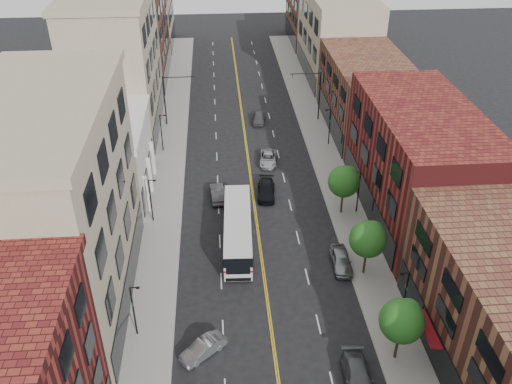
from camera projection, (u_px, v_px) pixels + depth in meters
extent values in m
cube|color=gray|center=(169.00, 169.00, 67.10)|extent=(4.00, 110.00, 0.15)
cube|color=gray|center=(328.00, 163.00, 68.42)|extent=(4.00, 110.00, 0.15)
cube|color=gray|center=(55.00, 213.00, 43.34)|extent=(10.00, 22.00, 18.00)
cube|color=silver|center=(101.00, 159.00, 61.17)|extent=(10.00, 14.00, 8.00)
cube|color=gray|center=(116.00, 66.00, 72.79)|extent=(10.00, 20.00, 18.00)
cube|color=brown|center=(134.00, 34.00, 90.42)|extent=(10.00, 20.00, 15.00)
cube|color=#571718|center=(418.00, 163.00, 56.45)|extent=(10.00, 22.00, 12.00)
cube|color=brown|center=(367.00, 95.00, 74.65)|extent=(10.00, 20.00, 10.00)
cube|color=gray|center=(337.00, 36.00, 91.25)|extent=(10.00, 22.00, 14.00)
cube|color=brown|center=(316.00, 14.00, 108.89)|extent=(10.00, 18.00, 11.00)
cylinder|color=black|center=(397.00, 346.00, 41.58)|extent=(0.22, 0.22, 2.50)
sphere|color=#1A5A19|center=(402.00, 321.00, 40.16)|extent=(3.40, 3.40, 3.40)
sphere|color=#1A5A19|center=(408.00, 312.00, 40.25)|extent=(2.04, 2.04, 2.04)
cylinder|color=black|center=(365.00, 262.00, 49.99)|extent=(0.22, 0.22, 2.50)
sphere|color=#1A5A19|center=(368.00, 239.00, 48.57)|extent=(3.40, 3.40, 3.40)
sphere|color=#1A5A19|center=(373.00, 232.00, 48.67)|extent=(2.04, 2.04, 2.04)
cylinder|color=black|center=(342.00, 202.00, 58.41)|extent=(0.22, 0.22, 2.50)
sphere|color=#1A5A19|center=(344.00, 182.00, 56.99)|extent=(3.40, 3.40, 3.40)
sphere|color=#1A5A19|center=(348.00, 175.00, 57.08)|extent=(2.04, 2.04, 2.04)
cylinder|color=black|center=(134.00, 311.00, 42.93)|extent=(0.14, 0.14, 5.00)
cylinder|color=black|center=(134.00, 287.00, 41.61)|extent=(0.70, 0.10, 0.10)
cube|color=black|center=(138.00, 288.00, 41.66)|extent=(0.28, 0.14, 0.14)
cube|color=#19592D|center=(132.00, 303.00, 42.45)|extent=(0.04, 0.55, 0.35)
cylinder|color=black|center=(151.00, 201.00, 56.40)|extent=(0.14, 0.14, 5.00)
cylinder|color=black|center=(152.00, 180.00, 55.08)|extent=(0.70, 0.10, 0.10)
cube|color=black|center=(154.00, 181.00, 55.12)|extent=(0.28, 0.14, 0.14)
cube|color=#19592D|center=(150.00, 194.00, 55.91)|extent=(0.04, 0.55, 0.35)
cylinder|color=black|center=(161.00, 133.00, 69.86)|extent=(0.14, 0.14, 5.00)
cylinder|color=black|center=(162.00, 115.00, 68.54)|extent=(0.70, 0.10, 0.10)
cube|color=black|center=(164.00, 115.00, 68.59)|extent=(0.28, 0.14, 0.14)
cube|color=#19592D|center=(161.00, 127.00, 69.38)|extent=(0.04, 0.55, 0.35)
cylinder|color=black|center=(405.00, 296.00, 44.38)|extent=(0.14, 0.14, 5.00)
cylinder|color=black|center=(405.00, 273.00, 43.02)|extent=(0.70, 0.10, 0.10)
cube|color=black|center=(402.00, 274.00, 43.03)|extent=(0.28, 0.14, 0.14)
cube|color=#19592D|center=(406.00, 288.00, 43.90)|extent=(0.04, 0.55, 0.35)
cylinder|color=black|center=(358.00, 192.00, 57.85)|extent=(0.14, 0.14, 5.00)
cylinder|color=black|center=(358.00, 172.00, 56.48)|extent=(0.70, 0.10, 0.10)
cube|color=black|center=(355.00, 172.00, 56.49)|extent=(0.28, 0.14, 0.14)
cube|color=#19592D|center=(359.00, 185.00, 57.36)|extent=(0.04, 0.55, 0.35)
cylinder|color=black|center=(330.00, 127.00, 71.31)|extent=(0.14, 0.14, 5.00)
cylinder|color=black|center=(328.00, 110.00, 69.95)|extent=(0.70, 0.10, 0.10)
cube|color=black|center=(326.00, 110.00, 69.96)|extent=(0.28, 0.14, 0.14)
cube|color=#19592D|center=(330.00, 121.00, 70.83)|extent=(0.04, 0.55, 0.35)
cylinder|color=black|center=(165.00, 101.00, 76.00)|extent=(0.18, 0.18, 7.20)
cylinder|color=black|center=(179.00, 77.00, 74.32)|extent=(4.40, 0.12, 0.12)
imported|color=black|center=(192.00, 80.00, 74.66)|extent=(0.15, 0.18, 0.90)
cylinder|color=black|center=(319.00, 96.00, 77.45)|extent=(0.18, 0.18, 7.20)
cylinder|color=black|center=(305.00, 74.00, 75.48)|extent=(4.40, 0.12, 0.12)
imported|color=black|center=(292.00, 77.00, 75.58)|extent=(0.15, 0.18, 0.90)
cube|color=silver|center=(238.00, 229.00, 53.82)|extent=(3.14, 12.19, 2.92)
cube|color=black|center=(238.00, 224.00, 53.44)|extent=(3.18, 12.23, 1.06)
cube|color=#A30B1E|center=(238.00, 232.00, 53.98)|extent=(3.18, 12.23, 0.22)
cube|color=black|center=(238.00, 267.00, 48.57)|extent=(2.22, 0.16, 1.61)
cylinder|color=black|center=(224.00, 265.00, 51.01)|extent=(0.32, 0.98, 0.97)
cylinder|color=black|center=(252.00, 265.00, 51.09)|extent=(0.32, 0.98, 0.97)
cylinder|color=black|center=(225.00, 216.00, 57.81)|extent=(0.32, 0.98, 0.97)
cylinder|color=black|center=(250.00, 216.00, 57.89)|extent=(0.32, 0.98, 0.97)
imported|color=#97989E|center=(203.00, 348.00, 42.31)|extent=(3.91, 3.50, 1.29)
imported|color=#4A4A4F|center=(358.00, 378.00, 39.86)|extent=(2.25, 5.09, 1.45)
imported|color=gray|center=(341.00, 260.00, 51.21)|extent=(1.89, 4.46, 1.50)
imported|color=#515056|center=(218.00, 193.00, 61.28)|extent=(1.84, 4.40, 1.41)
imported|color=black|center=(266.00, 190.00, 61.79)|extent=(2.43, 4.99, 1.40)
imported|color=#ABAEB3|center=(268.00, 158.00, 68.29)|extent=(2.61, 4.78, 1.27)
imported|color=#49494D|center=(259.00, 118.00, 78.38)|extent=(2.22, 4.34, 1.41)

